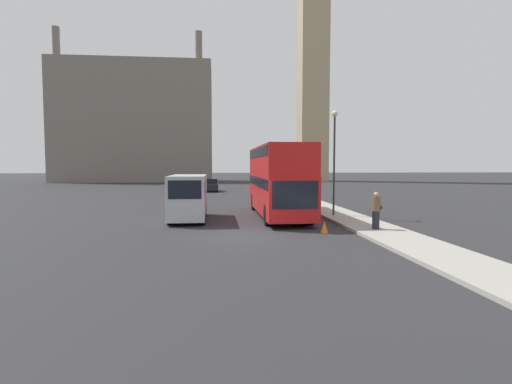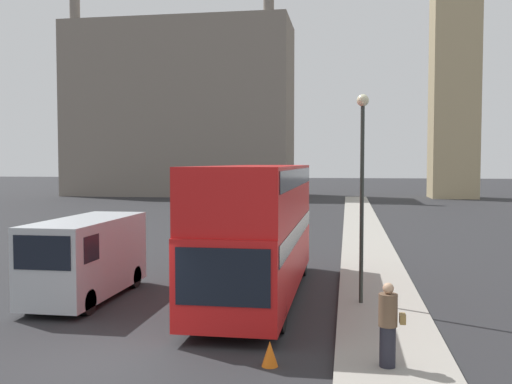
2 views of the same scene
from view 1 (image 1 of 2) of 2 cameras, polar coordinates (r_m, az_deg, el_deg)
ground_plane at (r=17.97m, az=-1.14°, el=-6.30°), size 300.00×300.00×0.00m
sidewalk_strip at (r=19.49m, az=17.68°, el=-5.46°), size 2.56×120.00×0.15m
clock_tower at (r=86.20m, az=8.20°, el=22.36°), size 5.84×6.01×59.56m
building_block_distant at (r=82.03m, az=-16.87°, el=9.42°), size 29.53×10.79×27.67m
red_double_decker_bus at (r=24.63m, az=3.16°, el=2.06°), size 2.61×10.79×4.29m
white_van at (r=23.20m, az=-9.64°, el=-0.61°), size 2.01×5.45×2.59m
pedestrian at (r=19.68m, az=16.79°, el=-2.55°), size 0.55×0.39×1.76m
street_lamp at (r=24.54m, az=11.13°, el=6.23°), size 0.36×0.36×6.27m
parked_sedan at (r=48.66m, az=-6.56°, el=0.92°), size 1.90×4.44×1.57m
traffic_cone at (r=19.00m, az=9.75°, el=-4.96°), size 0.36×0.36×0.55m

